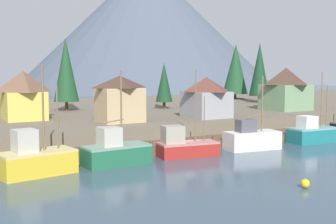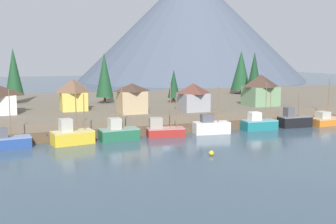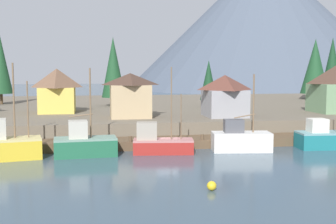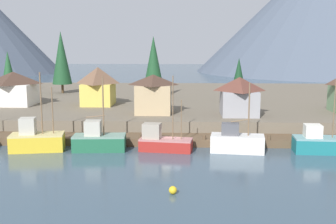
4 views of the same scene
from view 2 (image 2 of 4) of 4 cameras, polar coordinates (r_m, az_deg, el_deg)
The scene contains 22 objects.
ground_plane at distance 90.50m, azimuth -4.68°, elevation -1.17°, with size 400.00×400.00×1.00m, color #384C5B.
dock at distance 73.40m, azimuth -0.83°, elevation -2.46°, with size 80.00×4.00×1.60m.
shoreline_bank at distance 101.74m, azimuth -6.54°, elevation 0.80°, with size 400.00×56.00×2.50m, color #665B4C.
mountain_central_peak at distance 236.03m, azimuth 3.18°, elevation 11.92°, with size 125.94×125.94×61.11m, color #475160.
fishing_boat_blue at distance 65.46m, azimuth -21.24°, elevation -3.81°, with size 6.49×3.28×8.68m.
fishing_boat_yellow at distance 65.45m, azimuth -13.16°, elevation -3.19°, with size 6.68×4.05×9.46m.
fishing_boat_green at distance 67.20m, azimuth -6.87°, elevation -2.82°, with size 6.44×3.27×8.95m.
fishing_boat_red at distance 69.53m, azimuth -0.63°, elevation -2.51°, with size 6.52×3.21×9.07m.
fishing_boat_white at distance 72.79m, azimuth 5.95°, elevation -2.00°, with size 6.54×3.43×8.30m.
fishing_boat_teal at distance 77.69m, azimuth 12.43°, elevation -1.57°, with size 6.42×3.29×8.76m.
fishing_boat_black at distance 82.49m, azimuth 17.04°, elevation -1.11°, with size 6.33×2.82×6.85m.
fishing_boat_orange at distance 86.85m, azimuth 20.97°, elevation -1.06°, with size 6.38×3.44×9.07m.
house_yellow at distance 86.26m, azimuth -12.97°, elevation 2.42°, with size 5.28×6.15×6.41m.
house_tan at distance 79.88m, azimuth -5.02°, elevation 1.94°, with size 5.41×4.77×5.81m.
house_green at distance 94.31m, azimuth 12.67°, elevation 3.04°, with size 6.74×6.52×6.93m.
house_grey at distance 83.29m, azimuth 3.48°, elevation 2.11°, with size 5.41×5.92×5.55m.
conifer_mid_left at distance 112.01m, azimuth 11.85°, elevation 5.40°, with size 4.09×4.09×12.11m.
conifer_back_left at distance 97.51m, azimuth -8.79°, elevation 5.09°, with size 4.03×4.03×11.75m.
conifer_back_right at distance 102.30m, azimuth -20.55°, elevation 5.25°, with size 4.07×4.07×12.90m.
conifer_centre at distance 97.90m, azimuth 0.80°, elevation 3.93°, with size 2.86×2.86×7.81m.
conifer_far_left at distance 122.27m, azimuth 10.07°, elevation 5.72°, with size 5.76×5.76×12.56m.
channel_buoy at distance 57.00m, azimuth 6.03°, elevation -5.66°, with size 0.70×0.70×0.70m, color gold.
Camera 2 is at (-24.35, -66.01, 13.59)m, focal length 44.08 mm.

